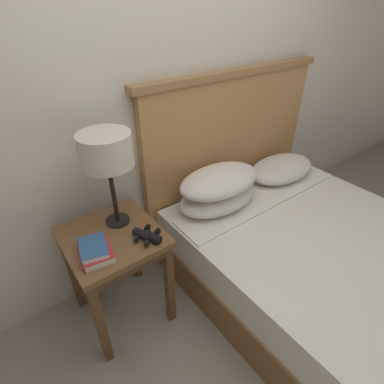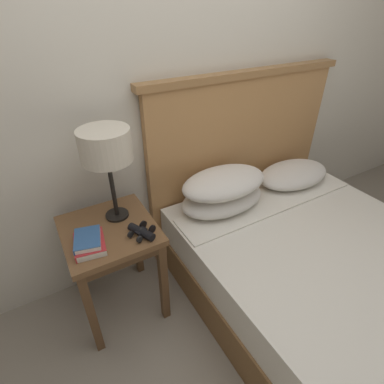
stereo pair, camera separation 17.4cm
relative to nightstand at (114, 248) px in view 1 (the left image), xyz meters
name	(u,v)px [view 1 (the left image)]	position (x,y,z in m)	size (l,w,h in m)	color
ground_plane	(269,349)	(0.54, -0.73, -0.55)	(20.00, 20.00, 0.00)	gray
wall_back	(158,79)	(0.54, 0.34, 0.75)	(8.00, 0.06, 2.60)	beige
nightstand	(114,248)	(0.00, 0.00, 0.00)	(0.49, 0.51, 0.65)	brown
bed	(305,248)	(1.10, -0.50, -0.25)	(1.57, 1.81, 1.31)	brown
table_lamp	(106,152)	(0.08, 0.08, 0.53)	(0.26, 0.26, 0.52)	black
book_on_nightstand	(95,253)	(-0.12, -0.10, 0.12)	(0.17, 0.21, 0.04)	silver
book_stacked_on_top	(93,248)	(-0.13, -0.10, 0.15)	(0.16, 0.19, 0.03)	silver
binoculars_pair	(147,235)	(0.14, -0.14, 0.12)	(0.16, 0.16, 0.05)	black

